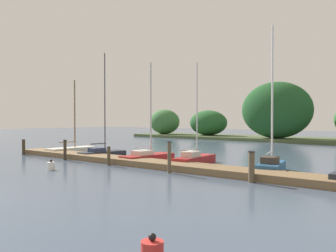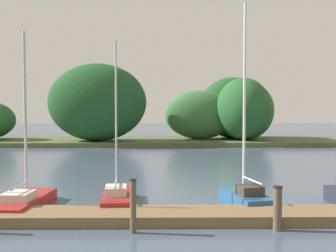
{
  "view_description": "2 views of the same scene",
  "coord_description": "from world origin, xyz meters",
  "px_view_note": "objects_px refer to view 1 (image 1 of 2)",
  "views": [
    {
      "loc": [
        13.17,
        -3.56,
        2.76
      ],
      "look_at": [
        -0.5,
        13.73,
        2.31
      ],
      "focal_mm": 36.73,
      "sensor_mm": 36.0,
      "label": 1
    },
    {
      "loc": [
        3.28,
        -3.34,
        3.92
      ],
      "look_at": [
        3.52,
        13.23,
        3.03
      ],
      "focal_mm": 48.96,
      "sensor_mm": 36.0,
      "label": 2
    }
  ],
  "objects_px": {
    "sailboat_0": "(74,149)",
    "channel_buoy_0": "(152,249)",
    "sailboat_2": "(149,156)",
    "channel_buoy_1": "(51,166)",
    "sailboat_1": "(103,152)",
    "mooring_piling_2": "(109,156)",
    "mooring_piling_1": "(65,150)",
    "mooring_piling_4": "(251,167)",
    "sailboat_3": "(195,159)",
    "sailboat_4": "(271,164)",
    "mooring_piling_3": "(169,157)",
    "mooring_piling_0": "(24,147)"
  },
  "relations": [
    {
      "from": "sailboat_4",
      "to": "channel_buoy_0",
      "type": "xyz_separation_m",
      "value": [
        2.36,
        -12.1,
        -0.25
      ]
    },
    {
      "from": "sailboat_3",
      "to": "channel_buoy_1",
      "type": "distance_m",
      "value": 8.33
    },
    {
      "from": "sailboat_0",
      "to": "sailboat_2",
      "type": "height_order",
      "value": "sailboat_2"
    },
    {
      "from": "mooring_piling_2",
      "to": "sailboat_0",
      "type": "bearing_deg",
      "value": 157.63
    },
    {
      "from": "sailboat_0",
      "to": "mooring_piling_1",
      "type": "xyz_separation_m",
      "value": [
        3.39,
        -3.19,
        0.38
      ]
    },
    {
      "from": "sailboat_2",
      "to": "channel_buoy_1",
      "type": "height_order",
      "value": "sailboat_2"
    },
    {
      "from": "sailboat_3",
      "to": "mooring_piling_1",
      "type": "distance_m",
      "value": 8.87
    },
    {
      "from": "sailboat_4",
      "to": "channel_buoy_1",
      "type": "bearing_deg",
      "value": 111.86
    },
    {
      "from": "mooring_piling_0",
      "to": "channel_buoy_1",
      "type": "xyz_separation_m",
      "value": [
        8.61,
        -3.19,
        -0.38
      ]
    },
    {
      "from": "mooring_piling_3",
      "to": "mooring_piling_0",
      "type": "bearing_deg",
      "value": 179.59
    },
    {
      "from": "mooring_piling_4",
      "to": "channel_buoy_1",
      "type": "distance_m",
      "value": 10.63
    },
    {
      "from": "sailboat_0",
      "to": "channel_buoy_0",
      "type": "xyz_separation_m",
      "value": [
        18.68,
        -11.87,
        -0.12
      ]
    },
    {
      "from": "sailboat_1",
      "to": "sailboat_3",
      "type": "bearing_deg",
      "value": -75.78
    },
    {
      "from": "mooring_piling_2",
      "to": "mooring_piling_4",
      "type": "distance_m",
      "value": 8.98
    },
    {
      "from": "sailboat_2",
      "to": "mooring_piling_1",
      "type": "distance_m",
      "value": 5.7
    },
    {
      "from": "sailboat_3",
      "to": "channel_buoy_0",
      "type": "distance_m",
      "value": 14.25
    },
    {
      "from": "sailboat_0",
      "to": "channel_buoy_1",
      "type": "height_order",
      "value": "sailboat_0"
    },
    {
      "from": "sailboat_4",
      "to": "mooring_piling_1",
      "type": "bearing_deg",
      "value": 92.59
    },
    {
      "from": "mooring_piling_1",
      "to": "mooring_piling_2",
      "type": "bearing_deg",
      "value": 0.11
    },
    {
      "from": "sailboat_1",
      "to": "sailboat_4",
      "type": "bearing_deg",
      "value": -79.15
    },
    {
      "from": "mooring_piling_2",
      "to": "sailboat_1",
      "type": "bearing_deg",
      "value": 143.13
    },
    {
      "from": "mooring_piling_0",
      "to": "mooring_piling_3",
      "type": "relative_size",
      "value": 0.73
    },
    {
      "from": "mooring_piling_4",
      "to": "mooring_piling_2",
      "type": "bearing_deg",
      "value": -179.03
    },
    {
      "from": "sailboat_3",
      "to": "channel_buoy_0",
      "type": "bearing_deg",
      "value": -153.77
    },
    {
      "from": "sailboat_4",
      "to": "channel_buoy_1",
      "type": "distance_m",
      "value": 11.71
    },
    {
      "from": "mooring_piling_3",
      "to": "channel_buoy_1",
      "type": "relative_size",
      "value": 2.9
    },
    {
      "from": "sailboat_2",
      "to": "channel_buoy_1",
      "type": "bearing_deg",
      "value": 170.36
    },
    {
      "from": "mooring_piling_1",
      "to": "mooring_piling_4",
      "type": "xyz_separation_m",
      "value": [
        13.32,
        0.16,
        -0.0
      ]
    },
    {
      "from": "sailboat_2",
      "to": "channel_buoy_0",
      "type": "distance_m",
      "value": 15.74
    },
    {
      "from": "sailboat_4",
      "to": "sailboat_0",
      "type": "bearing_deg",
      "value": 78.59
    },
    {
      "from": "mooring_piling_1",
      "to": "mooring_piling_3",
      "type": "bearing_deg",
      "value": -0.38
    },
    {
      "from": "sailboat_0",
      "to": "sailboat_3",
      "type": "distance_m",
      "value": 11.49
    },
    {
      "from": "mooring_piling_1",
      "to": "mooring_piling_2",
      "type": "relative_size",
      "value": 1.22
    },
    {
      "from": "sailboat_0",
      "to": "mooring_piling_4",
      "type": "bearing_deg",
      "value": -97.65
    },
    {
      "from": "sailboat_3",
      "to": "mooring_piling_1",
      "type": "bearing_deg",
      "value": 109.98
    },
    {
      "from": "mooring_piling_2",
      "to": "channel_buoy_0",
      "type": "bearing_deg",
      "value": -38.42
    },
    {
      "from": "mooring_piling_2",
      "to": "mooring_piling_1",
      "type": "bearing_deg",
      "value": -179.89
    },
    {
      "from": "channel_buoy_1",
      "to": "sailboat_0",
      "type": "bearing_deg",
      "value": 136.23
    },
    {
      "from": "sailboat_0",
      "to": "mooring_piling_0",
      "type": "height_order",
      "value": "sailboat_0"
    },
    {
      "from": "sailboat_0",
      "to": "mooring_piling_2",
      "type": "relative_size",
      "value": 5.26
    },
    {
      "from": "sailboat_0",
      "to": "sailboat_4",
      "type": "relative_size",
      "value": 0.78
    },
    {
      "from": "mooring_piling_1",
      "to": "channel_buoy_1",
      "type": "distance_m",
      "value": 4.53
    },
    {
      "from": "sailboat_3",
      "to": "mooring_piling_2",
      "type": "xyz_separation_m",
      "value": [
        -3.75,
        -3.61,
        0.22
      ]
    },
    {
      "from": "sailboat_0",
      "to": "mooring_piling_4",
      "type": "distance_m",
      "value": 16.98
    },
    {
      "from": "sailboat_1",
      "to": "sailboat_4",
      "type": "height_order",
      "value": "sailboat_4"
    },
    {
      "from": "sailboat_1",
      "to": "channel_buoy_0",
      "type": "distance_m",
      "value": 18.63
    },
    {
      "from": "sailboat_4",
      "to": "sailboat_2",
      "type": "bearing_deg",
      "value": 80.33
    },
    {
      "from": "mooring_piling_1",
      "to": "mooring_piling_4",
      "type": "bearing_deg",
      "value": 0.69
    },
    {
      "from": "sailboat_2",
      "to": "sailboat_0",
      "type": "bearing_deg",
      "value": 93.74
    },
    {
      "from": "mooring_piling_1",
      "to": "sailboat_2",
      "type": "bearing_deg",
      "value": 32.46
    }
  ]
}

